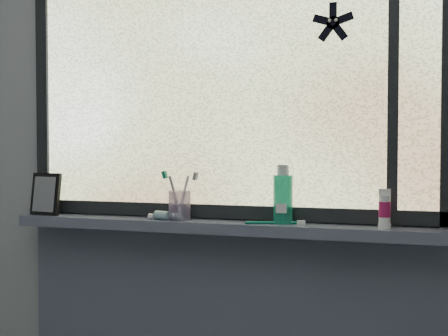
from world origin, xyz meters
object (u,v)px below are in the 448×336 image
Objects in this scene: cream_tube at (385,207)px; vanity_mirror at (46,194)px; toothbrush_cup at (180,205)px; mouthwash_bottle at (283,194)px.

vanity_mirror is at bearing 179.99° from cream_tube.
cream_tube is (0.73, -0.01, 0.02)m from toothbrush_cup.
mouthwash_bottle is 1.83× the size of cream_tube.
mouthwash_bottle is at bearing 8.20° from vanity_mirror.
vanity_mirror is at bearing -178.38° from mouthwash_bottle.
vanity_mirror is 1.80× the size of cream_tube.
toothbrush_cup is at bearing 7.61° from vanity_mirror.
cream_tube is (0.34, -0.03, -0.03)m from mouthwash_bottle.
mouthwash_bottle is at bearing 175.44° from cream_tube.
vanity_mirror reaches higher than cream_tube.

